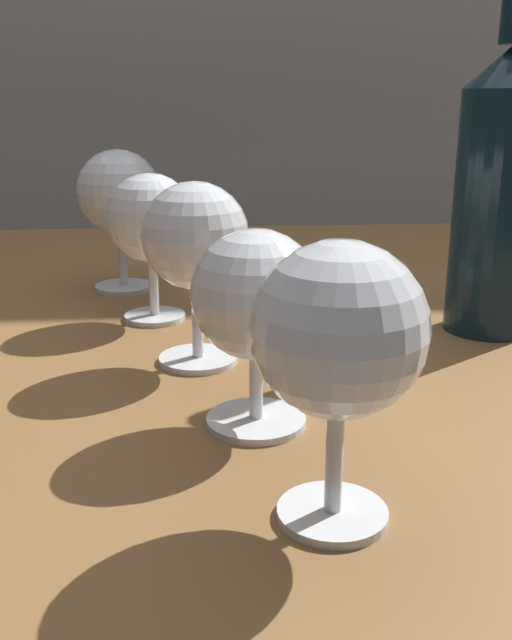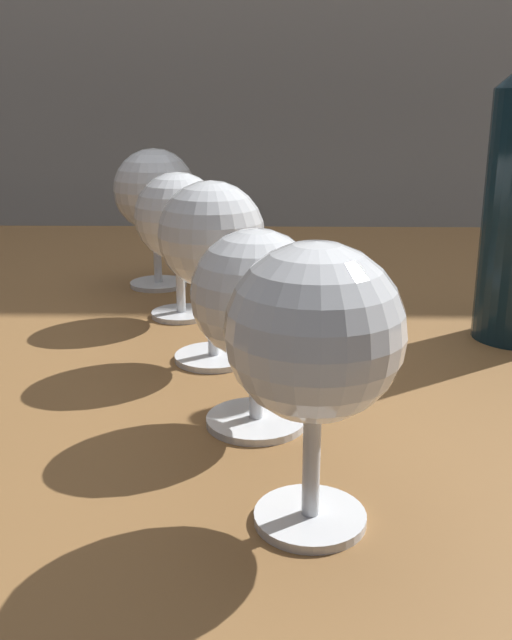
# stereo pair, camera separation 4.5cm
# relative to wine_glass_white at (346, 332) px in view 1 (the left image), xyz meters

# --- Properties ---
(dining_table) EXTENTS (1.16, 0.99, 0.70)m
(dining_table) POSITION_rel_wine_glass_white_xyz_m (-0.00, 0.37, -0.19)
(dining_table) COLOR brown
(dining_table) RESTS_ON ground_plane
(wine_glass_white) EXTENTS (0.09, 0.09, 0.15)m
(wine_glass_white) POSITION_rel_wine_glass_white_xyz_m (0.00, 0.00, 0.00)
(wine_glass_white) COLOR white
(wine_glass_white) RESTS_ON dining_table
(wine_glass_chardonnay) EXTENTS (0.08, 0.08, 0.13)m
(wine_glass_chardonnay) POSITION_rel_wine_glass_white_xyz_m (-0.03, 0.11, -0.01)
(wine_glass_chardonnay) COLOR white
(wine_glass_chardonnay) RESTS_ON dining_table
(wine_glass_cabernet) EXTENTS (0.08, 0.08, 0.15)m
(wine_glass_cabernet) POSITION_rel_wine_glass_white_xyz_m (-0.07, 0.23, -0.00)
(wine_glass_cabernet) COLOR white
(wine_glass_cabernet) RESTS_ON dining_table
(wine_glass_port) EXTENTS (0.08, 0.08, 0.14)m
(wine_glass_port) POSITION_rel_wine_glass_white_xyz_m (-0.11, 0.36, -0.01)
(wine_glass_port) COLOR white
(wine_glass_port) RESTS_ON dining_table
(wine_glass_rose) EXTENTS (0.09, 0.09, 0.15)m
(wine_glass_rose) POSITION_rel_wine_glass_white_xyz_m (-0.15, 0.47, 0.00)
(wine_glass_rose) COLOR white
(wine_glass_rose) RESTS_ON dining_table
(wine_bottle) EXTENTS (0.08, 0.08, 0.33)m
(wine_bottle) POSITION_rel_wine_glass_white_xyz_m (0.20, 0.30, 0.03)
(wine_bottle) COLOR #0F232D
(wine_bottle) RESTS_ON dining_table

